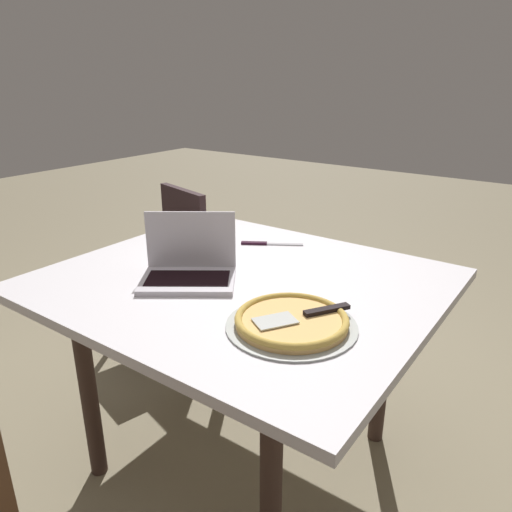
{
  "coord_description": "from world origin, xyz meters",
  "views": [
    {
      "loc": [
        -0.91,
        1.18,
        1.38
      ],
      "look_at": [
        -0.04,
        -0.02,
        0.82
      ],
      "focal_mm": 33.93,
      "sensor_mm": 36.0,
      "label": 1
    }
  ],
  "objects_px": {
    "pizza_tray": "(292,321)",
    "table_knife": "(266,244)",
    "laptop": "(189,267)",
    "pizza_plate": "(206,230)",
    "chair_far": "(167,258)",
    "dining_table": "(242,300)"
  },
  "relations": [
    {
      "from": "dining_table",
      "to": "chair_far",
      "type": "height_order",
      "value": "chair_far"
    },
    {
      "from": "pizza_tray",
      "to": "table_knife",
      "type": "relative_size",
      "value": 1.61
    },
    {
      "from": "dining_table",
      "to": "table_knife",
      "type": "xyz_separation_m",
      "value": [
        0.13,
        -0.33,
        0.09
      ]
    },
    {
      "from": "dining_table",
      "to": "pizza_plate",
      "type": "xyz_separation_m",
      "value": [
        0.42,
        -0.3,
        0.1
      ]
    },
    {
      "from": "dining_table",
      "to": "table_knife",
      "type": "relative_size",
      "value": 5.64
    },
    {
      "from": "pizza_tray",
      "to": "table_knife",
      "type": "bearing_deg",
      "value": -49.5
    },
    {
      "from": "pizza_plate",
      "to": "pizza_tray",
      "type": "xyz_separation_m",
      "value": [
        -0.73,
        0.49,
        0.0
      ]
    },
    {
      "from": "pizza_plate",
      "to": "pizza_tray",
      "type": "distance_m",
      "value": 0.88
    },
    {
      "from": "pizza_tray",
      "to": "table_knife",
      "type": "distance_m",
      "value": 0.68
    },
    {
      "from": "laptop",
      "to": "table_knife",
      "type": "height_order",
      "value": "laptop"
    },
    {
      "from": "table_knife",
      "to": "chair_far",
      "type": "relative_size",
      "value": 0.27
    },
    {
      "from": "chair_far",
      "to": "laptop",
      "type": "bearing_deg",
      "value": 141.08
    },
    {
      "from": "laptop",
      "to": "chair_far",
      "type": "distance_m",
      "value": 0.96
    },
    {
      "from": "pizza_plate",
      "to": "chair_far",
      "type": "distance_m",
      "value": 0.53
    },
    {
      "from": "dining_table",
      "to": "table_knife",
      "type": "distance_m",
      "value": 0.36
    },
    {
      "from": "dining_table",
      "to": "laptop",
      "type": "xyz_separation_m",
      "value": [
        0.13,
        0.11,
        0.13
      ]
    },
    {
      "from": "dining_table",
      "to": "laptop",
      "type": "distance_m",
      "value": 0.21
    },
    {
      "from": "table_knife",
      "to": "laptop",
      "type": "bearing_deg",
      "value": 89.21
    },
    {
      "from": "dining_table",
      "to": "pizza_tray",
      "type": "height_order",
      "value": "pizza_tray"
    },
    {
      "from": "laptop",
      "to": "pizza_tray",
      "type": "bearing_deg",
      "value": 170.08
    },
    {
      "from": "dining_table",
      "to": "pizza_tray",
      "type": "xyz_separation_m",
      "value": [
        -0.31,
        0.19,
        0.1
      ]
    },
    {
      "from": "pizza_tray",
      "to": "pizza_plate",
      "type": "bearing_deg",
      "value": -33.64
    }
  ]
}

